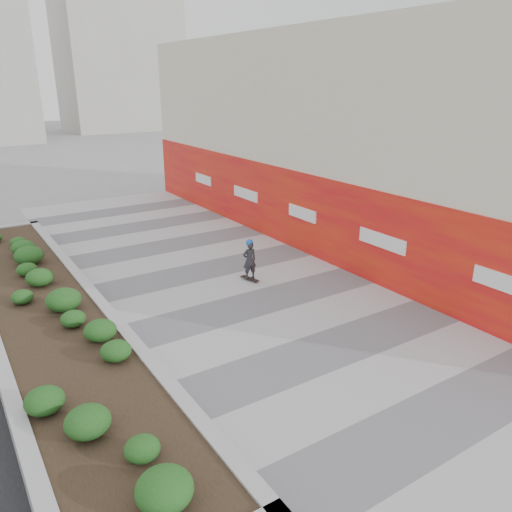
{
  "coord_description": "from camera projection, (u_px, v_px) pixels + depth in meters",
  "views": [
    {
      "loc": [
        -7.32,
        -6.19,
        6.21
      ],
      "look_at": [
        0.52,
        5.89,
        1.1
      ],
      "focal_mm": 35.0,
      "sensor_mm": 36.0,
      "label": 1
    }
  ],
  "objects": [
    {
      "name": "walkway",
      "position": [
        299.0,
        330.0,
        13.09
      ],
      "size": [
        8.0,
        36.0,
        0.01
      ],
      "primitive_type": "cube",
      "color": "#A8A8AD",
      "rests_on": "ground"
    },
    {
      "name": "manhole_cover",
      "position": [
        314.0,
        325.0,
        13.35
      ],
      "size": [
        0.44,
        0.44,
        0.01
      ],
      "primitive_type": "cylinder",
      "color": "#595654",
      "rests_on": "ground"
    },
    {
      "name": "skateboarder",
      "position": [
        250.0,
        260.0,
        16.07
      ],
      "size": [
        0.49,
        0.75,
        1.41
      ],
      "rotation": [
        0.0,
        0.0,
        0.21
      ],
      "color": "beige",
      "rests_on": "ground"
    },
    {
      "name": "building",
      "position": [
        349.0,
        138.0,
        20.07
      ],
      "size": [
        6.04,
        24.08,
        8.0
      ],
      "color": "beige",
      "rests_on": "ground"
    },
    {
      "name": "ground",
      "position": [
        385.0,
        385.0,
        10.72
      ],
      "size": [
        160.0,
        160.0,
        0.0
      ],
      "primitive_type": "plane",
      "color": "gray",
      "rests_on": "ground"
    },
    {
      "name": "planter",
      "position": [
        44.0,
        309.0,
        13.29
      ],
      "size": [
        3.0,
        18.0,
        0.9
      ],
      "color": "#9E9EA0",
      "rests_on": "ground"
    },
    {
      "name": "distant_bldg_north_r",
      "position": [
        117.0,
        30.0,
        61.84
      ],
      "size": [
        14.0,
        10.0,
        24.0
      ],
      "primitive_type": "cube",
      "color": "#ADAAA3",
      "rests_on": "ground"
    }
  ]
}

